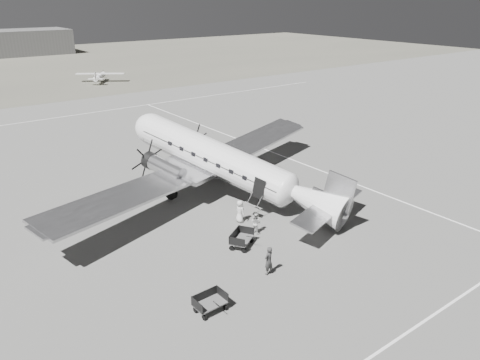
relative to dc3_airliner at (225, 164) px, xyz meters
The scene contains 11 objects.
ground 5.48m from the dc3_airliner, 104.59° to the right, with size 260.00×260.00×0.00m, color slate.
taxi_line_near 18.78m from the dc3_airliner, 93.63° to the right, with size 60.00×0.15×0.01m, color white.
taxi_line_right 12.08m from the dc3_airliner, 22.66° to the right, with size 0.15×80.00×0.01m, color white.
taxi_line_horizon 35.62m from the dc3_airliner, 91.90° to the left, with size 90.00×0.15×0.01m, color white.
dc3_airliner is the anchor object (origin of this frame).
light_plane_right 60.10m from the dc3_airliner, 77.89° to the left, with size 9.06×7.35×1.88m, color white, non-canonical shape.
baggage_cart_near 8.26m from the dc3_airliner, 117.43° to the right, with size 1.86×1.31×1.05m, color #565656, non-canonical shape.
baggage_cart_far 14.70m from the dc3_airliner, 128.24° to the right, with size 1.74×1.22×0.98m, color #565656, non-canonical shape.
ground_crew 11.56m from the dc3_airliner, 112.39° to the right, with size 0.64×0.42×1.77m, color #323232.
ramp_agent 6.66m from the dc3_airliner, 105.67° to the right, with size 0.72×0.56×1.48m, color #B8B8B6.
passenger 4.86m from the dc3_airliner, 111.17° to the right, with size 0.81×0.53×1.66m, color silver.
Camera 1 is at (-18.57, -23.77, 15.14)m, focal length 35.00 mm.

